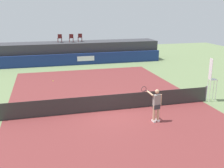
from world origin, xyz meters
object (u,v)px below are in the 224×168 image
Objects in this scene: spectator_chair_left at (71,38)px; tennis_player at (156,104)px; spectator_chair_center at (80,37)px; net_post_far at (206,94)px; tennis_ball at (53,81)px; spectator_chair_far_left at (60,38)px; umpire_chair at (211,77)px.

tennis_player is at bearing -82.14° from spectator_chair_left.
spectator_chair_center reaches higher than net_post_far.
tennis_ball is at bearing -113.26° from spectator_chair_center.
spectator_chair_far_left is at bearing 117.64° from net_post_far.
net_post_far is at bearing -62.36° from spectator_chair_far_left.
umpire_chair is at bearing 24.96° from tennis_player.
spectator_chair_left is 1.00× the size of spectator_chair_center.
umpire_chair is at bearing 4.01° from net_post_far.
spectator_chair_far_left reaches higher than umpire_chair.
umpire_chair is (8.28, -15.21, -1.11)m from spectator_chair_far_left.
spectator_chair_center is at bearing 94.53° from tennis_player.
spectator_chair_center is (0.99, 0.30, 0.00)m from spectator_chair_left.
spectator_chair_left is 8.49m from tennis_ball.
umpire_chair is at bearing -68.44° from spectator_chair_center.
net_post_far is at bearing -175.99° from umpire_chair.
umpire_chair is (7.07, -15.08, -1.11)m from spectator_chair_left.
spectator_chair_center reaches higher than tennis_ball.
spectator_chair_far_left is 0.50× the size of tennis_player.
tennis_ball is at bearing 116.73° from tennis_player.
spectator_chair_far_left is 0.32× the size of umpire_chair.
spectator_chair_center is at bearing 111.56° from umpire_chair.
tennis_ball is at bearing -98.93° from spectator_chair_far_left.
spectator_chair_far_left is at bearing 173.88° from spectator_chair_left.
spectator_chair_far_left is 8.35m from tennis_ball.
spectator_chair_center is 9.09m from tennis_ball.
spectator_chair_far_left is at bearing 81.07° from tennis_ball.
spectator_chair_left reaches higher than umpire_chair.
tennis_player is (3.59, -17.40, -1.73)m from spectator_chair_far_left.
umpire_chair reaches higher than net_post_far.
net_post_far is 11.83m from tennis_ball.
tennis_player reaches higher than tennis_ball.
spectator_chair_far_left reaches higher than net_post_far.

